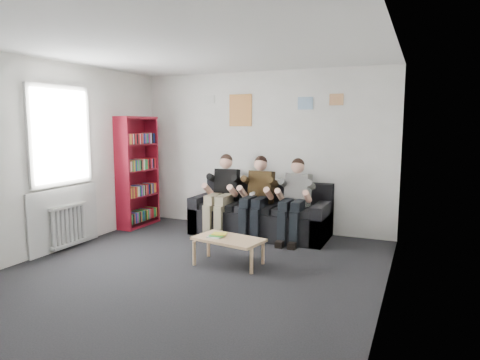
% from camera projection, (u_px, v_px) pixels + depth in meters
% --- Properties ---
extents(room_shell, '(5.00, 5.00, 5.00)m').
position_uv_depth(room_shell, '(189.00, 164.00, 5.08)').
color(room_shell, black).
rests_on(room_shell, ground).
extents(sofa, '(2.23, 0.91, 0.86)m').
position_uv_depth(sofa, '(261.00, 216.00, 7.05)').
color(sofa, black).
rests_on(sofa, ground).
extents(bookshelf, '(0.29, 0.88, 1.95)m').
position_uv_depth(bookshelf, '(138.00, 172.00, 7.57)').
color(bookshelf, maroon).
rests_on(bookshelf, ground).
extents(coffee_table, '(0.89, 0.49, 0.36)m').
position_uv_depth(coffee_table, '(229.00, 241.00, 5.53)').
color(coffee_table, tan).
rests_on(coffee_table, ground).
extents(game_cases, '(0.22, 0.19, 0.04)m').
position_uv_depth(game_cases, '(217.00, 235.00, 5.57)').
color(game_cases, white).
rests_on(game_cases, coffee_table).
extents(person_left, '(0.40, 0.85, 1.32)m').
position_uv_depth(person_left, '(222.00, 194.00, 7.07)').
color(person_left, black).
rests_on(person_left, sofa).
extents(person_middle, '(0.39, 0.84, 1.31)m').
position_uv_depth(person_middle, '(257.00, 197.00, 6.83)').
color(person_middle, '#453117').
rests_on(person_middle, sofa).
extents(person_right, '(0.38, 0.82, 1.29)m').
position_uv_depth(person_right, '(294.00, 200.00, 6.58)').
color(person_right, silver).
rests_on(person_right, sofa).
extents(radiator, '(0.10, 0.64, 0.60)m').
position_uv_depth(radiator, '(69.00, 225.00, 6.24)').
color(radiator, silver).
rests_on(radiator, ground).
extents(window, '(0.05, 1.30, 2.36)m').
position_uv_depth(window, '(62.00, 179.00, 6.18)').
color(window, white).
rests_on(window, room_shell).
extents(poster_large, '(0.42, 0.01, 0.55)m').
position_uv_depth(poster_large, '(241.00, 110.00, 7.41)').
color(poster_large, '#DFB04E').
rests_on(poster_large, room_shell).
extents(poster_blue, '(0.25, 0.01, 0.20)m').
position_uv_depth(poster_blue, '(305.00, 103.00, 6.95)').
color(poster_blue, '#4499E7').
rests_on(poster_blue, room_shell).
extents(poster_pink, '(0.22, 0.01, 0.18)m').
position_uv_depth(poster_pink, '(336.00, 99.00, 6.74)').
color(poster_pink, '#D0417A').
rests_on(poster_pink, room_shell).
extents(poster_sign, '(0.20, 0.01, 0.14)m').
position_uv_depth(poster_sign, '(210.00, 99.00, 7.62)').
color(poster_sign, white).
rests_on(poster_sign, room_shell).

